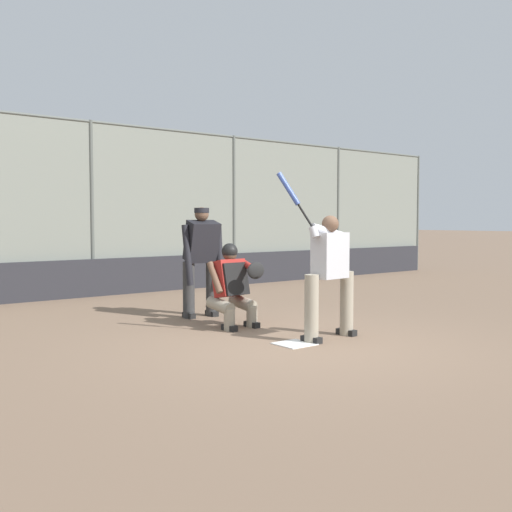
# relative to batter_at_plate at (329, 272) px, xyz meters

# --- Properties ---
(ground_plane) EXTENTS (160.00, 160.00, 0.00)m
(ground_plane) POSITION_rel_batter_at_plate_xyz_m (0.58, -0.02, -0.88)
(ground_plane) COLOR #7A604C
(home_plate_marker) EXTENTS (0.43, 0.43, 0.01)m
(home_plate_marker) POSITION_rel_batter_at_plate_xyz_m (0.58, -0.02, -0.87)
(home_plate_marker) COLOR white
(home_plate_marker) RESTS_ON ground_plane
(backstop_fence) EXTENTS (21.57, 0.08, 3.57)m
(backstop_fence) POSITION_rel_batter_at_plate_xyz_m (0.58, -6.20, 1.00)
(backstop_fence) COLOR #515651
(backstop_fence) RESTS_ON ground_plane
(padding_wall) EXTENTS (21.06, 0.18, 0.75)m
(padding_wall) POSITION_rel_batter_at_plate_xyz_m (0.58, -6.10, -0.50)
(padding_wall) COLOR #28282D
(padding_wall) RESTS_ON ground_plane
(bleachers_beyond) EXTENTS (15.04, 3.05, 1.80)m
(bleachers_beyond) POSITION_rel_batter_at_plate_xyz_m (0.85, -9.06, -0.29)
(bleachers_beyond) COLOR slate
(bleachers_beyond) RESTS_ON ground_plane
(batter_at_plate) EXTENTS (1.06, 0.58, 2.16)m
(batter_at_plate) POSITION_rel_batter_at_plate_xyz_m (0.00, 0.00, 0.00)
(batter_at_plate) COLOR gray
(batter_at_plate) RESTS_ON ground_plane
(catcher_behind_plate) EXTENTS (0.65, 0.75, 1.21)m
(catcher_behind_plate) POSITION_rel_batter_at_plate_xyz_m (0.48, -1.45, -0.25)
(catcher_behind_plate) COLOR gray
(catcher_behind_plate) RESTS_ON ground_plane
(umpire_home) EXTENTS (0.71, 0.47, 1.75)m
(umpire_home) POSITION_rel_batter_at_plate_xyz_m (0.34, -2.50, 0.07)
(umpire_home) COLOR #333333
(umpire_home) RESTS_ON ground_plane
(spare_bat_near_backstop) EXTENTS (0.56, 0.71, 0.07)m
(spare_bat_near_backstop) POSITION_rel_batter_at_plate_xyz_m (-2.64, -3.01, -0.84)
(spare_bat_near_backstop) COLOR black
(spare_bat_near_backstop) RESTS_ON ground_plane
(fielding_glove_on_dirt) EXTENTS (0.29, 0.22, 0.10)m
(fielding_glove_on_dirt) POSITION_rel_batter_at_plate_xyz_m (-0.54, -3.39, -0.82)
(fielding_glove_on_dirt) COLOR black
(fielding_glove_on_dirt) RESTS_ON ground_plane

